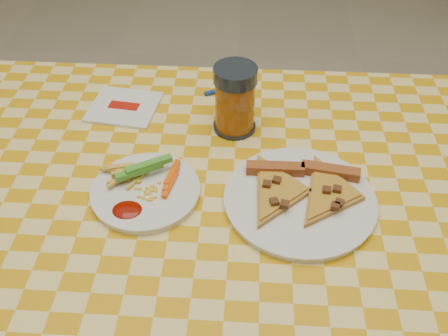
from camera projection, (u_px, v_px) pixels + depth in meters
The scene contains 8 objects.
table at pixel (205, 224), 0.95m from camera, with size 1.28×0.88×0.76m.
plate_left at pixel (146, 192), 0.90m from camera, with size 0.19×0.19×0.01m, color white.
plate_right at pixel (299, 201), 0.89m from camera, with size 0.27×0.27×0.01m, color white.
fries_veggies at pixel (142, 180), 0.90m from camera, with size 0.16×0.15×0.04m.
pizza_slices at pixel (302, 189), 0.89m from camera, with size 0.24×0.23×0.02m.
drink_glass at pixel (235, 100), 1.00m from camera, with size 0.09×0.09×0.14m.
napkin at pixel (124, 107), 1.10m from camera, with size 0.16×0.15×0.01m.
fork at pixel (231, 88), 1.15m from camera, with size 0.12×0.07×0.01m.
Camera 1 is at (0.08, -0.62, 1.41)m, focal length 40.00 mm.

